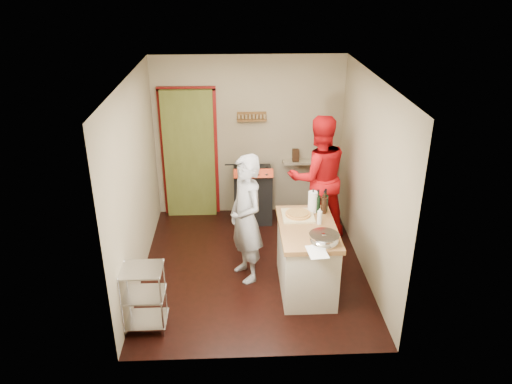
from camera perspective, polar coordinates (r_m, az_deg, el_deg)
floor at (r=6.99m, az=-0.32°, el=-8.51°), size 3.50×3.50×0.00m
back_wall at (r=8.11m, az=-5.39°, el=5.12°), size 3.00×0.44×2.60m
left_wall at (r=6.50m, az=-13.68°, el=1.04°), size 0.04×3.50×2.60m
right_wall at (r=6.60m, az=12.78°, el=1.52°), size 0.04×3.50×2.60m
ceiling at (r=5.98m, az=-0.37°, el=12.92°), size 3.00×3.50×0.02m
stove at (r=8.03m, az=-0.39°, el=-0.24°), size 0.60×0.63×1.00m
wire_shelving at (r=5.85m, az=-12.72°, el=-11.44°), size 0.48×0.40×0.80m
island at (r=6.37m, az=5.82°, el=-7.25°), size 0.70×1.35×1.20m
person_stripe at (r=6.37m, az=-1.15°, el=-3.12°), size 0.63×0.74×1.72m
person_red at (r=7.45m, az=7.10°, el=1.70°), size 1.03×0.86×1.89m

